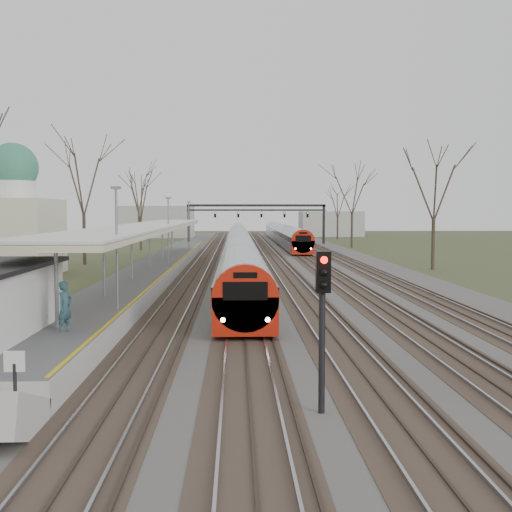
{
  "coord_description": "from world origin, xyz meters",
  "views": [
    {
      "loc": [
        -2.85,
        -12.18,
        5.07
      ],
      "look_at": [
        -1.49,
        31.35,
        2.0
      ],
      "focal_mm": 45.0,
      "sensor_mm": 36.0,
      "label": 1
    }
  ],
  "objects_px": {
    "passenger": "(65,307)",
    "train_near": "(239,244)",
    "train_far": "(283,234)",
    "signal_post": "(323,308)"
  },
  "relations": [
    {
      "from": "passenger",
      "to": "train_near",
      "type": "bearing_deg",
      "value": 16.47
    },
    {
      "from": "passenger",
      "to": "train_far",
      "type": "bearing_deg",
      "value": 14.25
    },
    {
      "from": "train_far",
      "to": "signal_post",
      "type": "relative_size",
      "value": 14.69
    },
    {
      "from": "train_near",
      "to": "passenger",
      "type": "height_order",
      "value": "train_near"
    },
    {
      "from": "train_near",
      "to": "train_far",
      "type": "height_order",
      "value": "same"
    },
    {
      "from": "train_far",
      "to": "passenger",
      "type": "height_order",
      "value": "train_far"
    },
    {
      "from": "train_near",
      "to": "passenger",
      "type": "relative_size",
      "value": 52.0
    },
    {
      "from": "signal_post",
      "to": "train_far",
      "type": "bearing_deg",
      "value": 86.44
    },
    {
      "from": "passenger",
      "to": "signal_post",
      "type": "bearing_deg",
      "value": -103.79
    },
    {
      "from": "train_far",
      "to": "signal_post",
      "type": "height_order",
      "value": "signal_post"
    }
  ]
}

